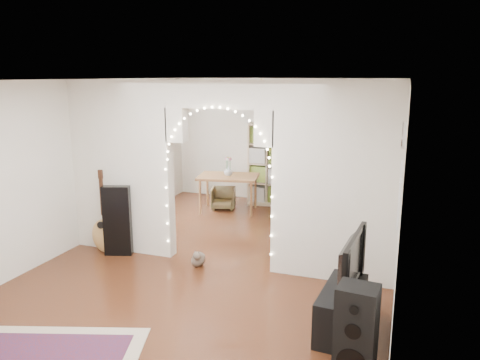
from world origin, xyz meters
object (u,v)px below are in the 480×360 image
(media_console, at_px, (341,310))
(bookcase, at_px, (288,165))
(dining_chair_left, at_px, (223,198))
(acoustic_guitar, at_px, (104,223))
(dining_chair_right, at_px, (290,211))
(dining_table, at_px, (228,179))
(floor_speaker, at_px, (356,334))

(media_console, height_order, bookcase, bookcase)
(bookcase, relative_size, dining_chair_left, 3.53)
(dining_chair_left, bearing_deg, acoustic_guitar, -121.71)
(dining_chair_left, relative_size, dining_chair_right, 1.08)
(media_console, xyz_separation_m, dining_chair_left, (-3.01, 4.08, -0.02))
(acoustic_guitar, bearing_deg, media_console, -23.72)
(acoustic_guitar, height_order, dining_table, acoustic_guitar)
(acoustic_guitar, distance_m, dining_chair_left, 3.10)
(floor_speaker, bearing_deg, dining_table, 128.84)
(floor_speaker, bearing_deg, bookcase, 115.77)
(dining_chair_left, bearing_deg, media_console, -69.42)
(media_console, xyz_separation_m, dining_table, (-2.84, 3.95, 0.43))
(media_console, height_order, dining_chair_left, media_console)
(media_console, bearing_deg, acoustic_guitar, 168.10)
(media_console, bearing_deg, dining_chair_left, 130.56)
(acoustic_guitar, relative_size, media_console, 1.14)
(bookcase, bearing_deg, media_console, -82.68)
(dining_chair_right, bearing_deg, dining_table, 175.82)
(acoustic_guitar, height_order, bookcase, bookcase)
(floor_speaker, xyz_separation_m, dining_chair_left, (-3.23, 4.89, -0.23))
(dining_chair_right, bearing_deg, media_console, -60.56)
(floor_speaker, bearing_deg, media_console, 111.84)
(acoustic_guitar, distance_m, dining_table, 3.02)
(media_console, bearing_deg, dining_chair_right, 115.92)
(acoustic_guitar, height_order, media_console, acoustic_guitar)
(dining_chair_left, bearing_deg, bookcase, 17.25)
(bookcase, xyz_separation_m, dining_chair_right, (0.35, -1.21, -0.67))
(acoustic_guitar, xyz_separation_m, dining_chair_right, (2.40, 2.54, -0.29))
(dining_table, bearing_deg, bookcase, 31.67)
(dining_chair_right, bearing_deg, dining_chair_left, 172.22)
(floor_speaker, relative_size, dining_chair_right, 1.99)
(floor_speaker, xyz_separation_m, dining_chair_right, (-1.68, 4.46, -0.25))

